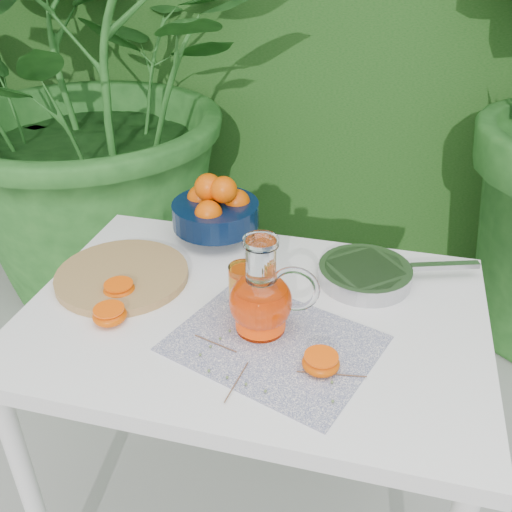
% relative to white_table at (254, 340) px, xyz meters
% --- Properties ---
extents(potted_plant_left, '(2.43, 2.43, 1.90)m').
position_rel_white_table_xyz_m(potted_plant_left, '(-0.92, 1.09, 0.28)').
color(potted_plant_left, '#1F541C').
rests_on(potted_plant_left, ground).
extents(white_table, '(1.00, 0.70, 0.75)m').
position_rel_white_table_xyz_m(white_table, '(0.00, 0.00, 0.00)').
color(white_table, white).
rests_on(white_table, ground).
extents(placemat, '(0.47, 0.42, 0.00)m').
position_rel_white_table_xyz_m(placemat, '(0.07, -0.10, 0.08)').
color(placemat, '#0D194D').
rests_on(placemat, white_table).
extents(cutting_board, '(0.40, 0.40, 0.02)m').
position_rel_white_table_xyz_m(cutting_board, '(-0.34, 0.04, 0.09)').
color(cutting_board, '#A38349').
rests_on(cutting_board, white_table).
extents(fruit_bowl, '(0.23, 0.23, 0.18)m').
position_rel_white_table_xyz_m(fruit_bowl, '(-0.18, 0.30, 0.16)').
color(fruit_bowl, black).
rests_on(fruit_bowl, white_table).
extents(juice_pitcher, '(0.19, 0.14, 0.22)m').
position_rel_white_table_xyz_m(juice_pitcher, '(0.03, -0.06, 0.16)').
color(juice_pitcher, white).
rests_on(juice_pitcher, white_table).
extents(juice_tumbler, '(0.08, 0.08, 0.10)m').
position_rel_white_table_xyz_m(juice_tumbler, '(-0.03, 0.01, 0.13)').
color(juice_tumbler, white).
rests_on(juice_tumbler, white_table).
extents(saute_pan, '(0.40, 0.28, 0.04)m').
position_rel_white_table_xyz_m(saute_pan, '(0.23, 0.18, 0.10)').
color(saute_pan, '#ABACB0').
rests_on(saute_pan, white_table).
extents(orange_halves, '(0.56, 0.20, 0.04)m').
position_rel_white_table_xyz_m(orange_halves, '(-0.14, -0.09, 0.10)').
color(orange_halves, '#E55C02').
rests_on(orange_halves, white_table).
extents(thyme_sprigs, '(0.35, 0.20, 0.01)m').
position_rel_white_table_xyz_m(thyme_sprigs, '(0.06, -0.17, 0.09)').
color(thyme_sprigs, brown).
rests_on(thyme_sprigs, white_table).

